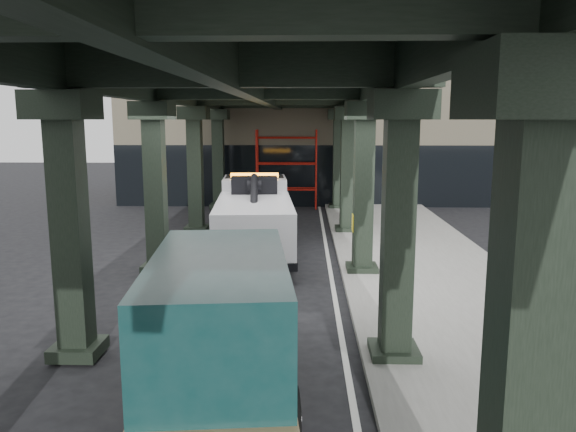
# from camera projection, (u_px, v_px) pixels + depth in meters

# --- Properties ---
(ground) EXTENTS (90.00, 90.00, 0.00)m
(ground) POSITION_uv_depth(u_px,v_px,m) (269.00, 295.00, 14.58)
(ground) COLOR black
(ground) RESTS_ON ground
(sidewalk) EXTENTS (5.00, 40.00, 0.15)m
(sidewalk) POSITION_uv_depth(u_px,v_px,m) (427.00, 273.00, 16.41)
(sidewalk) COLOR gray
(sidewalk) RESTS_ON ground
(lane_stripe) EXTENTS (0.12, 38.00, 0.01)m
(lane_stripe) POSITION_uv_depth(u_px,v_px,m) (331.00, 274.00, 16.50)
(lane_stripe) COLOR silver
(lane_stripe) RESTS_ON ground
(viaduct) EXTENTS (7.40, 32.00, 6.40)m
(viaduct) POSITION_uv_depth(u_px,v_px,m) (258.00, 85.00, 15.63)
(viaduct) COLOR black
(viaduct) RESTS_ON ground
(building) EXTENTS (22.00, 10.00, 8.00)m
(building) POSITION_uv_depth(u_px,v_px,m) (323.00, 128.00, 33.54)
(building) COLOR #C6B793
(building) RESTS_ON ground
(scaffolding) EXTENTS (3.08, 0.88, 4.00)m
(scaffolding) POSITION_uv_depth(u_px,v_px,m) (287.00, 167.00, 28.65)
(scaffolding) COLOR red
(scaffolding) RESTS_ON ground
(tow_truck) EXTENTS (2.96, 8.38, 2.70)m
(tow_truck) POSITION_uv_depth(u_px,v_px,m) (255.00, 215.00, 19.04)
(tow_truck) COLOR black
(tow_truck) RESTS_ON ground
(towed_van) EXTENTS (2.80, 5.98, 2.35)m
(towed_van) POSITION_uv_depth(u_px,v_px,m) (221.00, 316.00, 9.38)
(towed_van) COLOR #0F3838
(towed_van) RESTS_ON ground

